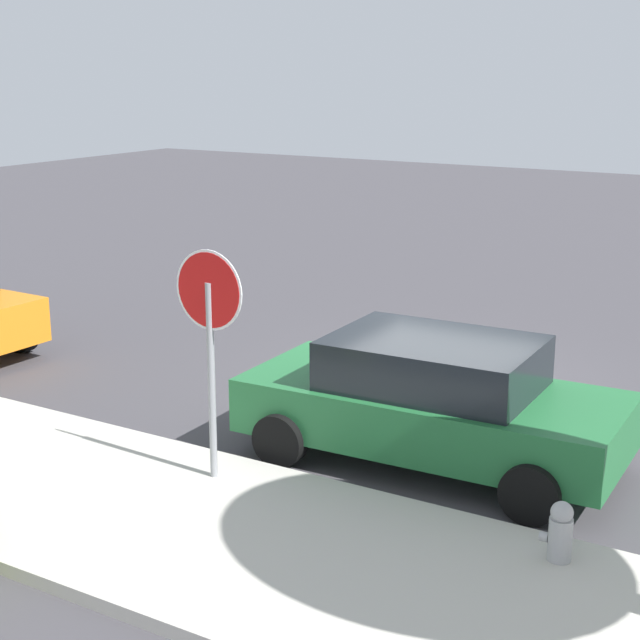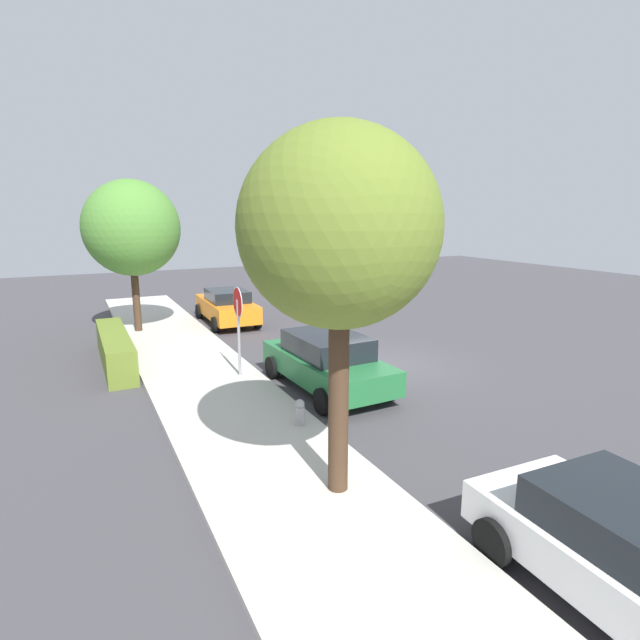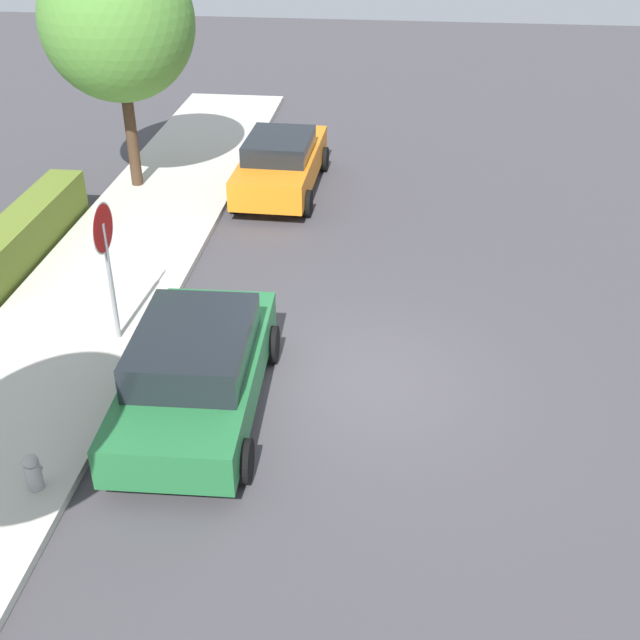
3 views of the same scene
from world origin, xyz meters
name	(u,v)px [view 2 (image 2 of 3)]	position (x,y,z in m)	size (l,w,h in m)	color
ground_plane	(383,365)	(0.00, 0.00, 0.00)	(60.00, 60.00, 0.00)	#423F44
sidewalk_curb	(213,390)	(0.00, 5.36, 0.07)	(32.00, 3.16, 0.14)	beige
stop_sign	(238,316)	(0.69, 4.38, 1.86)	(0.87, 0.08, 2.67)	gray
parked_car_green	(327,361)	(-1.05, 2.50, 0.78)	(4.45, 2.24, 1.51)	#236B38
parked_car_orange	(227,306)	(8.06, 2.61, 0.75)	(4.48, 2.04, 1.47)	orange
street_tree_near_corner	(132,228)	(7.66, 6.23, 4.08)	(3.53, 3.53, 5.88)	#422D1E
street_tree_mid_block	(339,230)	(-5.93, 4.84, 4.41)	(3.01, 3.01, 5.95)	#422D1E
fire_hydrant	(300,415)	(-3.15, 4.26, 0.36)	(0.30, 0.22, 0.72)	#A5A5A8
front_yard_hedge	(115,349)	(3.79, 7.42, 0.51)	(4.99, 0.80, 1.02)	olive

